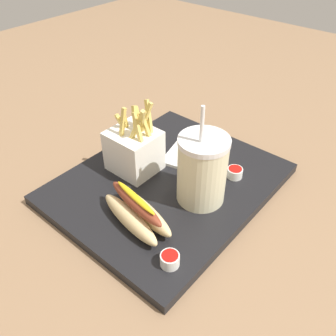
{
  "coord_description": "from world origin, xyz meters",
  "views": [
    {
      "loc": [
        0.43,
        0.36,
        0.49
      ],
      "look_at": [
        0.0,
        0.0,
        0.05
      ],
      "focal_mm": 38.44,
      "sensor_mm": 36.0,
      "label": 1
    }
  ],
  "objects_px": {
    "hot_dog_1": "(137,212)",
    "napkin_stack": "(195,155)",
    "ketchup_cup_2": "(235,172)",
    "fries_basket": "(134,150)",
    "ketchup_cup_1": "(170,259)",
    "soda_cup": "(201,171)"
  },
  "relations": [
    {
      "from": "soda_cup",
      "to": "ketchup_cup_1",
      "type": "relative_size",
      "value": 6.44
    },
    {
      "from": "ketchup_cup_2",
      "to": "napkin_stack",
      "type": "bearing_deg",
      "value": -93.16
    },
    {
      "from": "ketchup_cup_1",
      "to": "ketchup_cup_2",
      "type": "bearing_deg",
      "value": -171.19
    },
    {
      "from": "ketchup_cup_1",
      "to": "ketchup_cup_2",
      "type": "height_order",
      "value": "ketchup_cup_1"
    },
    {
      "from": "fries_basket",
      "to": "ketchup_cup_1",
      "type": "height_order",
      "value": "fries_basket"
    },
    {
      "from": "fries_basket",
      "to": "hot_dog_1",
      "type": "xyz_separation_m",
      "value": [
        0.11,
        0.11,
        -0.02
      ]
    },
    {
      "from": "napkin_stack",
      "to": "hot_dog_1",
      "type": "bearing_deg",
      "value": 10.16
    },
    {
      "from": "ketchup_cup_1",
      "to": "napkin_stack",
      "type": "bearing_deg",
      "value": -150.94
    },
    {
      "from": "soda_cup",
      "to": "fries_basket",
      "type": "bearing_deg",
      "value": -86.01
    },
    {
      "from": "hot_dog_1",
      "to": "ketchup_cup_1",
      "type": "height_order",
      "value": "hot_dog_1"
    },
    {
      "from": "ketchup_cup_2",
      "to": "napkin_stack",
      "type": "height_order",
      "value": "ketchup_cup_2"
    },
    {
      "from": "fries_basket",
      "to": "ketchup_cup_2",
      "type": "bearing_deg",
      "value": 122.25
    },
    {
      "from": "ketchup_cup_1",
      "to": "ketchup_cup_2",
      "type": "distance_m",
      "value": 0.26
    },
    {
      "from": "fries_basket",
      "to": "ketchup_cup_1",
      "type": "distance_m",
      "value": 0.26
    },
    {
      "from": "hot_dog_1",
      "to": "napkin_stack",
      "type": "height_order",
      "value": "hot_dog_1"
    },
    {
      "from": "ketchup_cup_1",
      "to": "hot_dog_1",
      "type": "bearing_deg",
      "value": -107.21
    },
    {
      "from": "fries_basket",
      "to": "napkin_stack",
      "type": "xyz_separation_m",
      "value": [
        -0.12,
        0.07,
        -0.04
      ]
    },
    {
      "from": "ketchup_cup_1",
      "to": "soda_cup",
      "type": "bearing_deg",
      "value": -159.85
    },
    {
      "from": "fries_basket",
      "to": "napkin_stack",
      "type": "height_order",
      "value": "fries_basket"
    },
    {
      "from": "fries_basket",
      "to": "ketchup_cup_1",
      "type": "relative_size",
      "value": 5.04
    },
    {
      "from": "soda_cup",
      "to": "ketchup_cup_2",
      "type": "height_order",
      "value": "soda_cup"
    },
    {
      "from": "hot_dog_1",
      "to": "ketchup_cup_2",
      "type": "height_order",
      "value": "hot_dog_1"
    }
  ]
}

